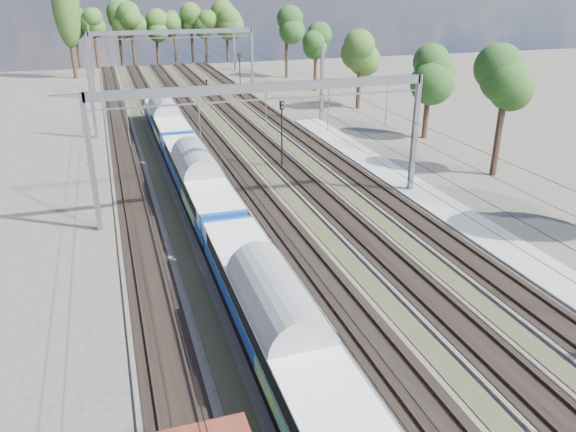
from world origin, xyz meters
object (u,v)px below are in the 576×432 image
object	(u,v)px
emu_train	(198,174)
signal_far	(240,69)
worker	(207,86)
signal_near	(282,126)

from	to	relation	value
emu_train	signal_far	xyz separation A→B (m)	(12.65, 39.66, 1.55)
worker	signal_far	xyz separation A→B (m)	(3.73, -5.72, 3.00)
signal_far	emu_train	bearing A→B (deg)	-103.12
emu_train	signal_far	distance (m)	41.66
signal_far	signal_near	bearing A→B (deg)	-92.61
emu_train	worker	size ratio (longest dim) A/B	30.59
emu_train	worker	distance (m)	46.27
emu_train	signal_near	bearing A→B (deg)	39.39
emu_train	signal_near	distance (m)	11.11
emu_train	signal_near	size ratio (longest dim) A/B	10.28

